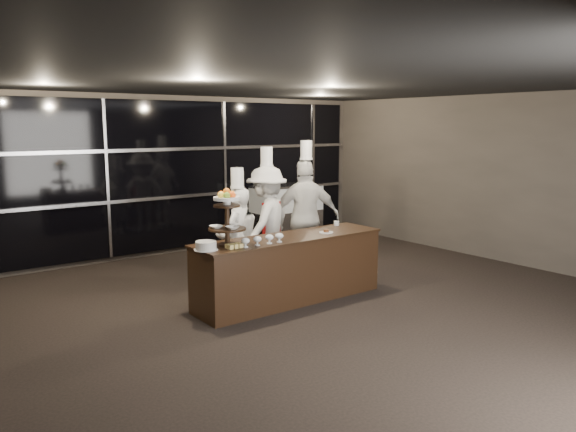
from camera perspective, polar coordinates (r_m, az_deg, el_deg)
room at (r=6.74m, az=6.32°, el=1.09°), size 10.00×10.00×10.00m
window_wall at (r=10.84m, az=-11.96°, el=4.03°), size 8.60×0.10×2.80m
buffet_counter at (r=7.88m, az=0.16°, el=-5.34°), size 2.84×0.74×0.92m
display_stand at (r=7.15m, az=-6.22°, el=0.25°), size 0.48×0.48×0.74m
compotes at (r=7.24m, az=-2.55°, el=-2.30°), size 0.64×0.11×0.12m
layer_cake at (r=7.01m, az=-8.33°, el=-3.01°), size 0.30×0.30×0.11m
pastry_squares at (r=7.08m, az=-5.50°, el=-3.04°), size 0.20×0.13×0.05m
small_plate at (r=8.06m, az=3.89°, el=-1.61°), size 0.20×0.20×0.05m
chef_cup at (r=8.66m, az=4.96°, el=-0.74°), size 0.08×0.08×0.07m
display_case at (r=11.58m, az=-0.15°, el=0.48°), size 1.48×0.65×1.24m
chef_a at (r=8.53m, az=-5.11°, el=-1.97°), size 0.66×0.59×1.82m
chef_b at (r=8.71m, az=-5.06°, el=-2.04°), size 0.81×0.69×1.77m
chef_c at (r=9.01m, az=-2.15°, el=-0.58°), size 1.35×1.16×2.11m
chef_d at (r=9.19m, az=1.83°, el=-0.06°), size 1.21×0.91×2.21m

